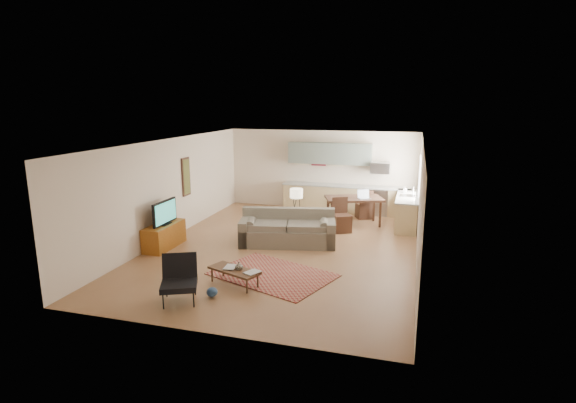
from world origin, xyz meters
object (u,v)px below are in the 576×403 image
(armchair, at_px, (179,280))
(dining_table, at_px, (354,211))
(console_table, at_px, (296,222))
(sofa, at_px, (288,228))
(coffee_table, at_px, (234,277))
(tv_credenza, at_px, (164,236))

(armchair, distance_m, dining_table, 6.70)
(console_table, relative_size, dining_table, 0.44)
(sofa, distance_m, dining_table, 2.77)
(coffee_table, bearing_deg, armchair, -101.90)
(armchair, relative_size, console_table, 1.17)
(armchair, height_order, console_table, armchair)
(sofa, distance_m, coffee_table, 2.88)
(armchair, height_order, dining_table, armchair)
(armchair, relative_size, dining_table, 0.52)
(armchair, distance_m, tv_credenza, 3.40)
(armchair, distance_m, console_table, 4.91)
(dining_table, bearing_deg, coffee_table, -128.45)
(armchair, relative_size, tv_credenza, 0.65)
(coffee_table, distance_m, armchair, 1.26)
(console_table, bearing_deg, tv_credenza, -166.64)
(tv_credenza, relative_size, console_table, 1.81)
(tv_credenza, distance_m, dining_table, 5.59)
(coffee_table, relative_size, tv_credenza, 0.84)
(sofa, height_order, armchair, sofa)
(tv_credenza, height_order, console_table, console_table)
(sofa, relative_size, dining_table, 1.54)
(coffee_table, height_order, dining_table, dining_table)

